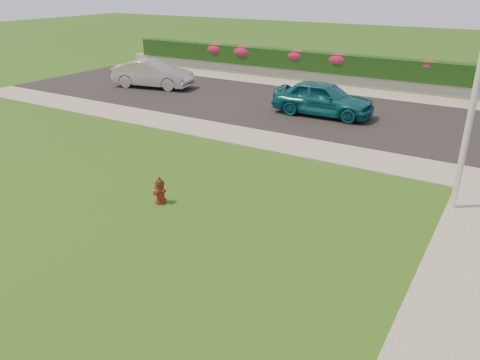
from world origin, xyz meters
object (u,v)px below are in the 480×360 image
Objects in this scene: fire_hydrant at (160,191)px; sedan_silver at (153,74)px; sedan_teal at (323,98)px; utility_pole at (472,110)px.

sedan_silver reaches higher than fire_hydrant.
sedan_silver is (-10.40, 0.60, -0.02)m from sedan_teal.
utility_pole reaches higher than fire_hydrant.
fire_hydrant is 0.17× the size of sedan_silver.
sedan_silver is 0.84× the size of utility_pole.
fire_hydrant is 10.67m from sedan_teal.
sedan_teal is 0.83× the size of utility_pole.
utility_pole is (16.92, -7.45, 1.91)m from sedan_silver.
sedan_teal is 9.65m from utility_pole.
sedan_teal is at bearing -105.33° from sedan_silver.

